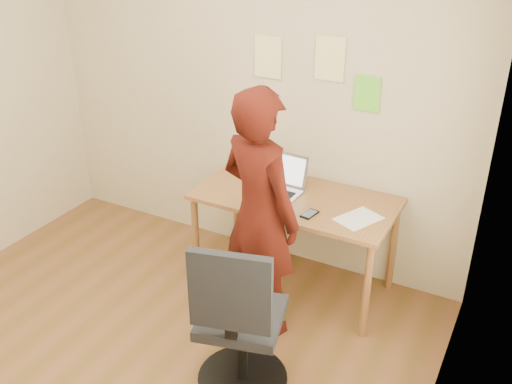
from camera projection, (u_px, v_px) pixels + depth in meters
The scene contains 10 objects.
room at pixel (80, 175), 2.85m from camera, with size 3.58×3.58×2.78m.
desk at pixel (295, 208), 4.01m from camera, with size 1.40×0.70×0.74m.
laptop at pixel (278, 184), 4.03m from camera, with size 0.36×0.33×0.25m.
paper_sheet at pixel (359, 218), 3.69m from camera, with size 0.20×0.29×0.00m, color white.
phone at pixel (310, 214), 3.74m from camera, with size 0.09×0.14×0.01m.
wall_note_left at pixel (268, 57), 4.04m from camera, with size 0.21×0.00×0.30m, color #FAEB95.
wall_note_mid at pixel (330, 59), 3.82m from camera, with size 0.21×0.00×0.30m, color #FAEB95.
wall_note_right at pixel (367, 94), 3.80m from camera, with size 0.18×0.00×0.24m, color #70DE31.
office_chair at pixel (239, 330), 3.17m from camera, with size 0.56×0.57×1.04m.
person at pixel (259, 215), 3.55m from camera, with size 0.61×0.40×1.66m, color #3C0E08.
Camera 1 is at (1.99, -1.86, 2.56)m, focal length 40.00 mm.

